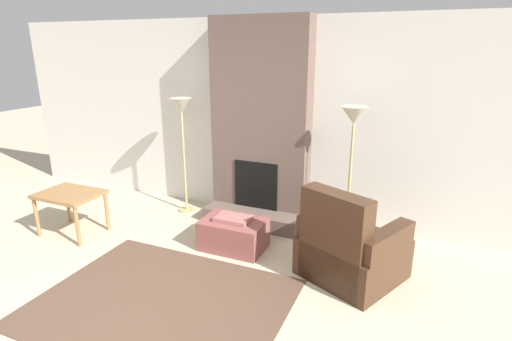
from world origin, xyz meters
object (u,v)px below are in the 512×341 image
side_table (70,198)px  floor_lamp_left (182,114)px  armchair (348,251)px  ottoman (233,234)px  floor_lamp_right (354,126)px

side_table → floor_lamp_left: (0.90, 1.17, 0.91)m
armchair → side_table: 3.36m
armchair → side_table: (-3.34, -0.33, 0.17)m
side_table → floor_lamp_left: 1.73m
floor_lamp_left → ottoman: bearing=-33.6°
ottoman → side_table: size_ratio=0.97×
floor_lamp_right → armchair: bearing=-78.1°
ottoman → armchair: size_ratio=0.63×
side_table → armchair: bearing=5.6°
ottoman → floor_lamp_right: (1.15, 0.74, 1.21)m
floor_lamp_left → floor_lamp_right: 2.26m
ottoman → floor_lamp_left: bearing=146.4°
ottoman → floor_lamp_right: size_ratio=0.45×
side_table → floor_lamp_right: size_ratio=0.46×
side_table → floor_lamp_right: floor_lamp_right is taller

